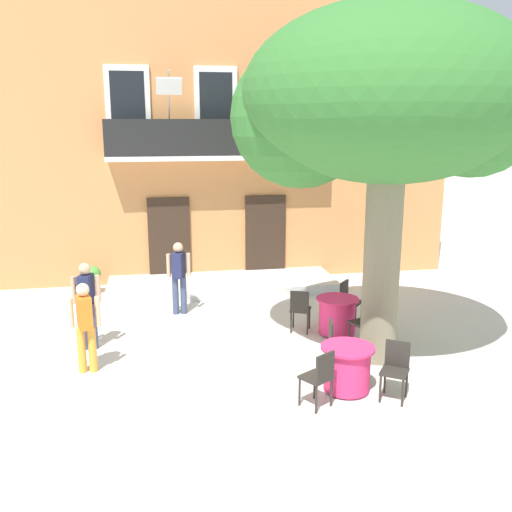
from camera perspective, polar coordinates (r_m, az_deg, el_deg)
ground_plane at (r=10.87m, az=-5.10°, el=-9.66°), size 120.00×120.00×0.00m
building_facade at (r=17.05m, az=-4.74°, el=11.67°), size 13.00×5.09×7.50m
entrance_step_platform at (r=14.72m, az=-3.37°, el=-2.90°), size 5.82×1.87×0.25m
plane_tree at (r=9.97m, az=12.82°, el=14.83°), size 5.05×4.44×6.17m
cafe_table_near_tree at (r=9.39m, az=9.12°, el=-11.04°), size 0.86×0.86×0.76m
cafe_chair_near_tree_0 at (r=10.01m, az=8.11°, el=-8.57°), size 0.47×0.47×0.91m
cafe_chair_near_tree_1 at (r=8.76m, az=6.40°, el=-11.82°), size 0.55×0.55×0.91m
cafe_chair_near_tree_2 at (r=9.26m, az=13.84°, el=-10.71°), size 0.56×0.56×0.91m
cafe_table_middle at (r=11.73m, az=8.13°, el=-5.93°), size 0.86×0.86×0.76m
cafe_chair_middle_0 at (r=12.37m, az=9.25°, el=-4.28°), size 0.56×0.56×0.91m
cafe_chair_middle_1 at (r=11.68m, az=4.45°, el=-5.21°), size 0.52×0.52×0.91m
cafe_chair_middle_2 at (r=11.21m, az=10.92°, el=-6.24°), size 0.52×0.52×0.91m
ground_planter_left at (r=14.87m, az=-16.07°, el=-2.14°), size 0.41×0.41×0.71m
pedestrian_near_entrance at (r=10.17m, az=-16.79°, el=-6.43°), size 0.53×0.39×1.60m
pedestrian_mid_plaza at (r=11.15m, az=-16.62°, el=-4.34°), size 0.53×0.38×1.69m
pedestrian_by_tree at (r=12.77m, az=-7.75°, el=-1.79°), size 0.53×0.39×1.65m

